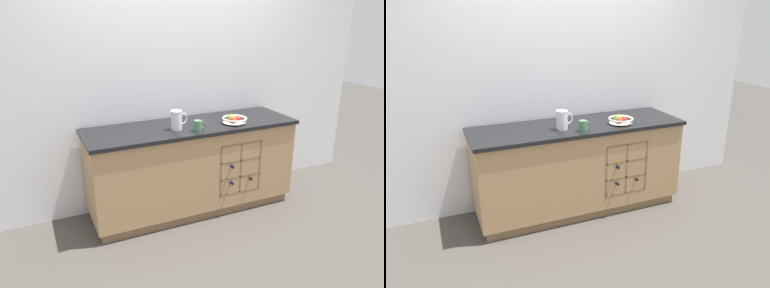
% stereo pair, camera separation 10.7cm
% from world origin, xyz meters
% --- Properties ---
extents(ground_plane, '(14.00, 14.00, 0.00)m').
position_xyz_m(ground_plane, '(0.00, 0.00, 0.00)').
color(ground_plane, '#4C4742').
extents(back_wall, '(4.40, 0.06, 2.55)m').
position_xyz_m(back_wall, '(0.00, 0.36, 1.27)').
color(back_wall, white).
rests_on(back_wall, ground_plane).
extents(kitchen_island, '(2.02, 0.64, 0.88)m').
position_xyz_m(kitchen_island, '(0.00, -0.00, 0.45)').
color(kitchen_island, brown).
rests_on(kitchen_island, ground_plane).
extents(fruit_bowl, '(0.24, 0.24, 0.09)m').
position_xyz_m(fruit_bowl, '(0.38, -0.13, 0.92)').
color(fruit_bowl, silver).
rests_on(fruit_bowl, kitchen_island).
extents(white_pitcher, '(0.16, 0.11, 0.18)m').
position_xyz_m(white_pitcher, '(-0.19, -0.08, 0.97)').
color(white_pitcher, white).
rests_on(white_pitcher, kitchen_island).
extents(ceramic_mug, '(0.11, 0.07, 0.10)m').
position_xyz_m(ceramic_mug, '(-0.03, -0.20, 0.93)').
color(ceramic_mug, '#4C7A56').
rests_on(ceramic_mug, kitchen_island).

